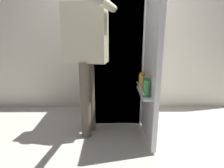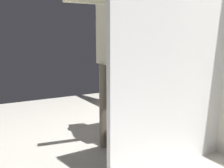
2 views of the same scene
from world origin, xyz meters
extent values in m
plane|color=#B7B2A8|center=(0.00, 0.00, 0.00)|extent=(5.97, 5.97, 0.00)
cube|color=silver|center=(0.00, 0.95, 1.28)|extent=(4.40, 0.10, 2.56)
cube|color=white|center=(0.00, 0.57, 0.90)|extent=(0.69, 0.65, 1.80)
cube|color=white|center=(0.00, 0.25, 0.90)|extent=(0.65, 0.01, 1.76)
cube|color=white|center=(0.00, 0.30, 0.87)|extent=(0.61, 0.09, 0.01)
cube|color=white|center=(0.37, -0.08, 0.91)|extent=(0.05, 0.67, 1.76)
cube|color=white|center=(0.30, -0.08, 0.57)|extent=(0.09, 0.53, 0.01)
cylinder|color=silver|center=(0.26, -0.08, 0.63)|extent=(0.01, 0.51, 0.01)
cylinder|color=#DB4C47|center=(0.30, -0.14, 0.65)|extent=(0.06, 0.06, 0.15)
cylinder|color=#B22D28|center=(0.30, -0.14, 0.73)|extent=(0.06, 0.06, 0.02)
cylinder|color=gold|center=(0.31, 0.12, 0.66)|extent=(0.07, 0.07, 0.16)
cylinder|color=#BC8419|center=(0.31, 0.12, 0.75)|extent=(0.06, 0.06, 0.02)
cylinder|color=tan|center=(0.29, -0.03, 0.66)|extent=(0.05, 0.05, 0.17)
cylinder|color=#996623|center=(0.29, -0.03, 0.76)|extent=(0.04, 0.04, 0.02)
cylinder|color=green|center=(0.30, -0.23, 0.66)|extent=(0.07, 0.07, 0.18)
cylinder|color=#195B28|center=(0.30, -0.23, 0.76)|extent=(0.06, 0.06, 0.02)
cylinder|color=gold|center=(0.08, 0.30, 0.92)|extent=(0.10, 0.10, 0.10)
cylinder|color=#665B4C|center=(-0.33, 0.13, 0.45)|extent=(0.12, 0.12, 0.89)
cylinder|color=#665B4C|center=(-0.36, -0.04, 0.45)|extent=(0.12, 0.12, 0.89)
cube|color=beige|center=(-0.34, 0.05, 1.21)|extent=(0.50, 0.31, 0.63)
cylinder|color=beige|center=(-0.30, 0.28, 1.18)|extent=(0.08, 0.08, 0.59)
cylinder|color=beige|center=(-0.10, -0.24, 1.46)|extent=(0.20, 0.60, 0.08)
camera|label=1|loc=(-0.07, -2.05, 1.21)|focal=29.74mm
camera|label=2|loc=(1.66, -1.16, 1.06)|focal=35.87mm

